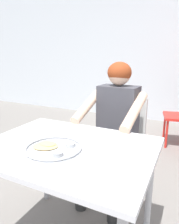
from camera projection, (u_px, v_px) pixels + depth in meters
name	position (u px, v px, depth m)	size (l,w,h in m)	color
back_wall	(163.00, 32.00, 3.86)	(12.00, 0.12, 3.40)	silver
table_foreground	(68.00, 158.00, 1.27)	(1.02, 0.77, 0.74)	silver
thali_tray	(54.00, 148.00, 1.18)	(0.32, 0.32, 0.03)	#B7BABF
chair_foreground	(122.00, 136.00, 2.03)	(0.44, 0.45, 0.88)	silver
diner_foreground	(114.00, 121.00, 1.79)	(0.51, 0.57, 1.22)	#303030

